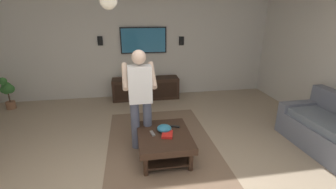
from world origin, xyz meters
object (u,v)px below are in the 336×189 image
at_px(bowl, 164,128).
at_px(wall_speaker_right, 100,41).
at_px(coffee_table, 164,140).
at_px(remote_black, 175,126).
at_px(wall_speaker_left, 181,41).
at_px(media_console, 146,88).
at_px(book, 167,134).
at_px(vase_round, 127,75).
at_px(tv, 144,40).
at_px(remote_white, 168,129).
at_px(remote_grey, 152,133).
at_px(potted_plant_short, 7,91).
at_px(person_standing, 140,95).

relative_size(bowl, wall_speaker_right, 1.02).
xyz_separation_m(coffee_table, remote_black, (0.19, -0.21, 0.12)).
bearing_deg(wall_speaker_left, wall_speaker_right, 90.00).
bearing_deg(media_console, book, 2.41).
height_order(coffee_table, vase_round, vase_round).
relative_size(coffee_table, tv, 0.86).
height_order(bowl, wall_speaker_left, wall_speaker_left).
bearing_deg(remote_black, remote_white, 52.57).
bearing_deg(remote_grey, wall_speaker_right, -173.35).
relative_size(remote_white, wall_speaker_left, 0.68).
height_order(tv, potted_plant_short, tv).
bearing_deg(remote_black, potted_plant_short, -8.79).
bearing_deg(tv, wall_speaker_left, 90.76).
distance_m(potted_plant_short, vase_round, 2.75).
distance_m(book, wall_speaker_left, 3.29).
bearing_deg(coffee_table, person_standing, 42.80).
bearing_deg(potted_plant_short, bowl, -126.47).
bearing_deg(tv, remote_grey, -1.99).
xyz_separation_m(remote_black, book, (-0.25, 0.17, 0.01)).
distance_m(remote_black, vase_round, 2.64).
height_order(remote_white, book, book).
bearing_deg(book, bowl, 23.29).
distance_m(remote_black, wall_speaker_left, 3.02).
distance_m(person_standing, bowl, 0.65).
bearing_deg(potted_plant_short, person_standing, -126.27).
bearing_deg(coffee_table, vase_round, 11.43).
height_order(book, wall_speaker_right, wall_speaker_right).
relative_size(vase_round, wall_speaker_right, 1.00).
height_order(remote_grey, wall_speaker_left, wall_speaker_left).
distance_m(tv, remote_white, 3.00).
distance_m(remote_black, wall_speaker_right, 3.25).
xyz_separation_m(potted_plant_short, remote_white, (-2.39, -3.36, -0.03)).
bearing_deg(coffee_table, media_console, 1.59).
distance_m(potted_plant_short, remote_white, 4.13).
distance_m(bowl, remote_grey, 0.20).
distance_m(coffee_table, vase_round, 2.78).
bearing_deg(bowl, remote_black, -61.25).
relative_size(potted_plant_short, bowl, 3.41).
relative_size(remote_grey, wall_speaker_right, 0.68).
relative_size(tv, vase_round, 5.29).
distance_m(remote_grey, wall_speaker_left, 3.28).
xyz_separation_m(media_console, wall_speaker_right, (0.25, 1.07, 1.21)).
relative_size(tv, bowl, 5.17).
xyz_separation_m(tv, book, (-2.99, -0.12, -1.06)).
height_order(coffee_table, tv, tv).
bearing_deg(bowl, remote_white, -59.35).
distance_m(remote_grey, vase_round, 2.72).
distance_m(bowl, wall_speaker_left, 3.16).
bearing_deg(book, coffee_table, 47.79).
bearing_deg(coffee_table, remote_grey, 83.20).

